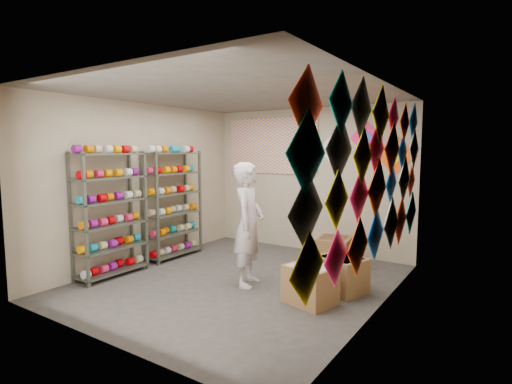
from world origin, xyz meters
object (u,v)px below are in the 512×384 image
Objects in this scene: carton_a at (310,285)px; shelf_rack_front at (110,214)px; carton_c at (334,253)px; shelf_rack_back at (173,205)px; shopkeeper at (249,224)px; carton_b at (342,275)px.

shelf_rack_front is at bearing -152.92° from carton_a.
shelf_rack_front is at bearing -147.74° from carton_c.
shelf_rack_back reaches higher than shopkeeper.
shelf_rack_front reaches higher than shopkeeper.
carton_b is at bearing -86.81° from shopkeeper.
shopkeeper is 1.45m from carton_b.
shelf_rack_front is at bearing 95.39° from shopkeeper.
carton_b is at bearing -0.52° from shelf_rack_back.
shopkeeper is at bearing -123.78° from carton_c.
shelf_rack_back is at bearing -177.26° from carton_a.
shopkeeper reaches higher than carton_c.
shelf_rack_front is at bearing -138.30° from carton_b.
carton_b is at bearing 21.71° from shelf_rack_front.
carton_c is at bearing 137.93° from carton_b.
shelf_rack_front is 3.17m from carton_a.
carton_c is (0.70, 1.44, -0.62)m from shopkeeper.
carton_b is (3.19, -0.03, -0.71)m from shelf_rack_back.
shopkeeper is 2.99× the size of carton_b.
carton_a is (3.01, -0.63, -0.71)m from shelf_rack_back.
shopkeeper is 1.23m from carton_a.
carton_b is at bearing 87.93° from carton_a.
shopkeeper is at bearing -173.66° from carton_a.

